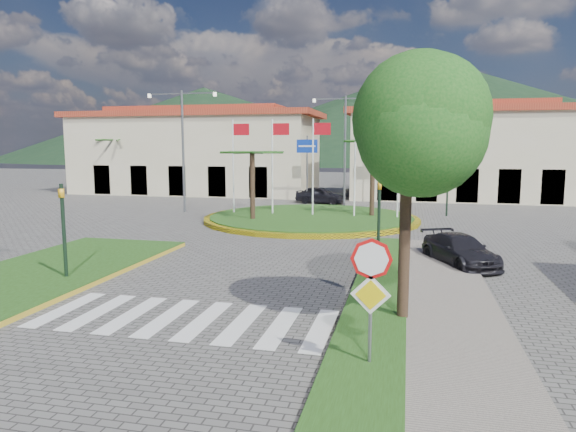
% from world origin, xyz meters
% --- Properties ---
extents(ground, '(160.00, 160.00, 0.00)m').
position_xyz_m(ground, '(0.00, 0.00, 0.00)').
color(ground, '#575553').
rests_on(ground, ground).
extents(sidewalk_right, '(4.00, 28.00, 0.15)m').
position_xyz_m(sidewalk_right, '(6.00, 2.00, 0.07)').
color(sidewalk_right, gray).
rests_on(sidewalk_right, ground).
extents(verge_right, '(1.60, 28.00, 0.18)m').
position_xyz_m(verge_right, '(4.80, 2.00, 0.09)').
color(verge_right, '#234614').
rests_on(verge_right, ground).
extents(median_left, '(5.00, 14.00, 0.18)m').
position_xyz_m(median_left, '(-6.50, 6.00, 0.09)').
color(median_left, '#234614').
rests_on(median_left, ground).
extents(crosswalk, '(8.00, 3.00, 0.01)m').
position_xyz_m(crosswalk, '(0.00, 4.00, 0.01)').
color(crosswalk, silver).
rests_on(crosswalk, ground).
extents(roundabout_island, '(12.70, 12.70, 6.00)m').
position_xyz_m(roundabout_island, '(0.00, 22.00, 0.17)').
color(roundabout_island, yellow).
rests_on(roundabout_island, ground).
extents(stop_sign, '(0.80, 0.11, 2.65)m').
position_xyz_m(stop_sign, '(4.90, 1.96, 1.79)').
color(stop_sign, slate).
rests_on(stop_sign, ground).
extents(deciduous_tree, '(3.60, 3.60, 6.80)m').
position_xyz_m(deciduous_tree, '(5.50, 5.00, 5.18)').
color(deciduous_tree, black).
rests_on(deciduous_tree, ground).
extents(traffic_light_left, '(0.15, 0.18, 3.20)m').
position_xyz_m(traffic_light_left, '(-5.20, 6.50, 1.94)').
color(traffic_light_left, black).
rests_on(traffic_light_left, ground).
extents(traffic_light_right, '(0.15, 0.18, 3.20)m').
position_xyz_m(traffic_light_right, '(4.50, 12.00, 1.94)').
color(traffic_light_right, black).
rests_on(traffic_light_right, ground).
extents(traffic_light_far, '(0.18, 0.15, 3.20)m').
position_xyz_m(traffic_light_far, '(8.00, 26.00, 1.94)').
color(traffic_light_far, black).
rests_on(traffic_light_far, ground).
extents(direction_sign_west, '(1.60, 0.14, 5.20)m').
position_xyz_m(direction_sign_west, '(-2.00, 30.97, 3.53)').
color(direction_sign_west, slate).
rests_on(direction_sign_west, ground).
extents(direction_sign_east, '(1.60, 0.14, 5.20)m').
position_xyz_m(direction_sign_east, '(3.00, 30.97, 3.53)').
color(direction_sign_east, slate).
rests_on(direction_sign_east, ground).
extents(street_lamp_centre, '(4.80, 0.16, 8.00)m').
position_xyz_m(street_lamp_centre, '(1.00, 30.00, 4.50)').
color(street_lamp_centre, slate).
rests_on(street_lamp_centre, ground).
extents(street_lamp_west, '(4.80, 0.16, 8.00)m').
position_xyz_m(street_lamp_west, '(-9.00, 24.00, 4.50)').
color(street_lamp_west, slate).
rests_on(street_lamp_west, ground).
extents(building_left, '(23.32, 9.54, 8.05)m').
position_xyz_m(building_left, '(-14.00, 38.00, 3.90)').
color(building_left, beige).
rests_on(building_left, ground).
extents(building_right, '(19.08, 9.54, 8.05)m').
position_xyz_m(building_right, '(10.00, 38.00, 3.90)').
color(building_right, beige).
rests_on(building_right, ground).
extents(hill_far_west, '(140.00, 140.00, 22.00)m').
position_xyz_m(hill_far_west, '(-55.00, 140.00, 11.00)').
color(hill_far_west, black).
rests_on(hill_far_west, ground).
extents(hill_far_mid, '(180.00, 180.00, 30.00)m').
position_xyz_m(hill_far_mid, '(15.00, 160.00, 15.00)').
color(hill_far_mid, black).
rests_on(hill_far_mid, ground).
extents(hill_near_back, '(110.00, 110.00, 16.00)m').
position_xyz_m(hill_near_back, '(-10.00, 130.00, 8.00)').
color(hill_near_back, black).
rests_on(hill_near_back, ground).
extents(white_van, '(5.17, 3.76, 1.31)m').
position_xyz_m(white_van, '(-13.25, 36.48, 0.65)').
color(white_van, silver).
rests_on(white_van, ground).
extents(car_dark_a, '(4.08, 2.24, 1.31)m').
position_xyz_m(car_dark_a, '(-0.99, 31.32, 0.66)').
color(car_dark_a, black).
rests_on(car_dark_a, ground).
extents(car_dark_b, '(3.32, 1.60, 1.05)m').
position_xyz_m(car_dark_b, '(2.00, 35.81, 0.53)').
color(car_dark_b, black).
rests_on(car_dark_b, ground).
extents(car_side_right, '(3.06, 4.21, 1.13)m').
position_xyz_m(car_side_right, '(7.50, 11.88, 0.57)').
color(car_side_right, black).
rests_on(car_side_right, ground).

